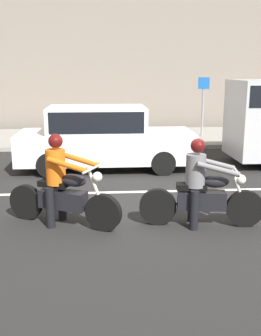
# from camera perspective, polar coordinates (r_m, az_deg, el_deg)

# --- Properties ---
(ground_plane) EXTENTS (80.00, 80.00, 0.00)m
(ground_plane) POSITION_cam_1_polar(r_m,az_deg,el_deg) (8.34, 6.06, -5.10)
(ground_plane) COLOR black
(sidewalk_slab) EXTENTS (40.00, 4.40, 0.14)m
(sidewalk_slab) POSITION_cam_1_polar(r_m,az_deg,el_deg) (16.05, 1.05, 4.35)
(sidewalk_slab) COLOR gray
(sidewalk_slab) RESTS_ON ground_plane
(lane_marking_stripe) EXTENTS (18.00, 0.14, 0.01)m
(lane_marking_stripe) POSITION_cam_1_polar(r_m,az_deg,el_deg) (9.38, 10.87, -3.10)
(lane_marking_stripe) COLOR silver
(lane_marking_stripe) RESTS_ON ground_plane
(motorcycle_with_rider_orange_stripe) EXTENTS (2.04, 1.10, 1.62)m
(motorcycle_with_rider_orange_stripe) POSITION_cam_1_polar(r_m,az_deg,el_deg) (7.14, -9.65, -2.90)
(motorcycle_with_rider_orange_stripe) COLOR black
(motorcycle_with_rider_orange_stripe) RESTS_ON ground_plane
(motorcycle_with_rider_gray) EXTENTS (2.17, 0.73, 1.55)m
(motorcycle_with_rider_gray) POSITION_cam_1_polar(r_m,az_deg,el_deg) (7.12, 9.95, -3.19)
(motorcycle_with_rider_gray) COLOR black
(motorcycle_with_rider_gray) RESTS_ON ground_plane
(parked_sedan_white) EXTENTS (4.74, 1.82, 1.72)m
(parked_sedan_white) POSITION_cam_1_polar(r_m,az_deg,el_deg) (11.07, -3.96, 4.36)
(parked_sedan_white) COLOR silver
(parked_sedan_white) RESTS_ON ground_plane
(street_sign_post) EXTENTS (0.44, 0.08, 2.29)m
(street_sign_post) POSITION_cam_1_polar(r_m,az_deg,el_deg) (16.13, 10.21, 9.45)
(street_sign_post) COLOR gray
(street_sign_post) RESTS_ON sidewalk_slab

